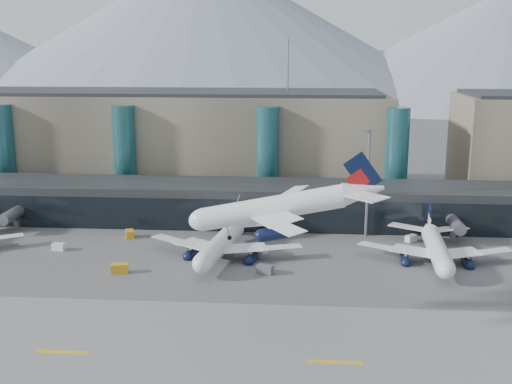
# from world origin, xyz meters

# --- Properties ---
(ground) EXTENTS (900.00, 900.00, 0.00)m
(ground) POSITION_xyz_m (0.00, 0.00, 0.00)
(ground) COLOR #515154
(ground) RESTS_ON ground
(runway_strip) EXTENTS (400.00, 40.00, 0.04)m
(runway_strip) POSITION_xyz_m (0.00, -15.00, 0.02)
(runway_strip) COLOR slate
(runway_strip) RESTS_ON ground
(runway_markings) EXTENTS (128.00, 1.00, 0.02)m
(runway_markings) POSITION_xyz_m (-0.00, -15.00, 0.05)
(runway_markings) COLOR gold
(runway_markings) RESTS_ON ground
(concourse) EXTENTS (170.00, 27.00, 10.00)m
(concourse) POSITION_xyz_m (-0.02, 57.73, 4.97)
(concourse) COLOR black
(concourse) RESTS_ON ground
(terminal_main) EXTENTS (130.00, 30.00, 31.00)m
(terminal_main) POSITION_xyz_m (-25.00, 90.00, 15.44)
(terminal_main) COLOR gray
(terminal_main) RESTS_ON ground
(teal_towers) EXTENTS (116.40, 19.40, 46.00)m
(teal_towers) POSITION_xyz_m (-14.99, 74.01, 14.01)
(teal_towers) COLOR #256069
(teal_towers) RESTS_ON ground
(mountain_ridge) EXTENTS (910.00, 400.00, 110.00)m
(mountain_ridge) POSITION_xyz_m (15.97, 380.00, 45.74)
(mountain_ridge) COLOR gray
(mountain_ridge) RESTS_ON ground
(lightmast_mid) EXTENTS (3.00, 1.20, 25.60)m
(lightmast_mid) POSITION_xyz_m (30.00, 48.00, 14.42)
(lightmast_mid) COLOR slate
(lightmast_mid) RESTS_ON ground
(hero_jet) EXTENTS (30.77, 31.89, 10.27)m
(hero_jet) POSITION_xyz_m (13.46, -4.07, 21.18)
(hero_jet) COLOR white
(hero_jet) RESTS_ON ground
(jet_parked_mid) EXTENTS (35.26, 35.47, 11.48)m
(jet_parked_mid) POSITION_xyz_m (-1.61, 32.43, 4.34)
(jet_parked_mid) COLOR white
(jet_parked_mid) RESTS_ON ground
(jet_parked_right) EXTENTS (34.02, 33.36, 10.97)m
(jet_parked_right) POSITION_xyz_m (43.03, 32.38, 4.15)
(jet_parked_right) COLOR white
(jet_parked_right) RESTS_ON ground
(veh_a) EXTENTS (2.95, 1.94, 1.55)m
(veh_a) POSITION_xyz_m (-38.57, 31.84, 0.77)
(veh_a) COLOR silver
(veh_a) RESTS_ON ground
(veh_b) EXTENTS (2.71, 3.42, 1.72)m
(veh_b) POSITION_xyz_m (-25.52, 42.47, 0.86)
(veh_b) COLOR gold
(veh_b) RESTS_ON ground
(veh_c) EXTENTS (3.56, 2.67, 1.77)m
(veh_c) POSITION_xyz_m (7.80, 20.54, 0.88)
(veh_c) COLOR #525358
(veh_c) RESTS_ON ground
(veh_d) EXTENTS (2.99, 2.88, 1.55)m
(veh_d) POSITION_xyz_m (40.02, 44.28, 0.77)
(veh_d) COLOR silver
(veh_d) RESTS_ON ground
(veh_g) EXTENTS (2.93, 3.16, 1.60)m
(veh_g) POSITION_xyz_m (6.26, 33.68, 0.80)
(veh_g) COLOR silver
(veh_g) RESTS_ON ground
(veh_h) EXTENTS (3.74, 2.55, 1.89)m
(veh_h) POSITION_xyz_m (-21.08, 18.68, 0.94)
(veh_h) COLOR gold
(veh_h) RESTS_ON ground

